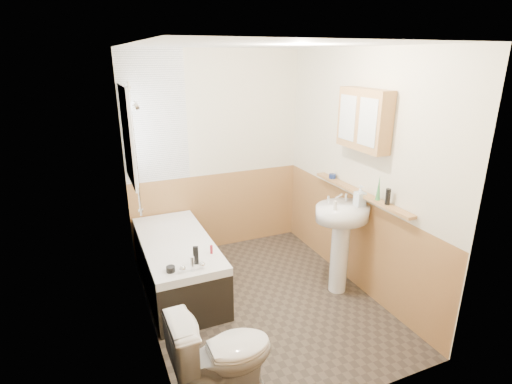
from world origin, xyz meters
TOP-DOWN VIEW (x-y plane):
  - floor at (0.00, 0.00)m, footprint 2.80×2.80m
  - ceiling at (0.00, 0.00)m, footprint 2.80×2.80m
  - wall_back at (0.00, 1.41)m, footprint 2.20×0.02m
  - wall_front at (0.00, -1.41)m, footprint 2.20×0.02m
  - wall_left at (-1.11, 0.00)m, footprint 0.02×2.80m
  - wall_right at (1.11, 0.00)m, footprint 0.02×2.80m
  - wainscot_right at (1.09, 0.00)m, footprint 0.01×2.80m
  - wainscot_front at (0.00, -1.39)m, footprint 2.20×0.01m
  - wainscot_back at (0.00, 1.39)m, footprint 2.20×0.01m
  - tile_cladding_left at (-1.09, 0.00)m, footprint 0.01×2.80m
  - tile_return_back at (-0.73, 1.39)m, footprint 0.75×0.01m
  - window at (-1.06, 0.95)m, footprint 0.03×0.79m
  - bathtub at (-0.73, 0.58)m, footprint 0.70×1.57m
  - shower_riser at (-1.04, 0.64)m, footprint 0.11×0.09m
  - toilet at (-0.76, -1.00)m, footprint 0.76×0.43m
  - sink at (0.84, -0.13)m, footprint 0.57×0.46m
  - pine_shelf at (1.04, -0.11)m, footprint 0.10×1.49m
  - medicine_cabinet at (1.01, -0.12)m, footprint 0.16×0.64m
  - foam_can at (1.04, -0.53)m, footprint 0.05×0.05m
  - green_bottle at (1.04, -0.39)m, footprint 0.06×0.06m
  - black_jar at (1.04, 0.38)m, footprint 0.09×0.09m
  - soap_bottle at (0.99, -0.19)m, footprint 0.10×0.22m
  - clear_bottle at (0.70, -0.19)m, footprint 0.04×0.04m
  - blue_gel at (-0.67, 0.01)m, footprint 0.06×0.04m
  - cream_jar at (-0.92, -0.04)m, footprint 0.11×0.11m
  - orange_bottle at (-0.47, 0.15)m, footprint 0.03×0.03m

SIDE VIEW (x-z plane):
  - floor at x=0.00m, z-range 0.00..0.00m
  - bathtub at x=-0.73m, z-range -0.06..0.66m
  - toilet at x=-0.76m, z-range 0.00..0.74m
  - wainscot_right at x=1.09m, z-range 0.00..1.00m
  - wainscot_front at x=0.00m, z-range 0.00..1.00m
  - wainscot_back at x=0.00m, z-range 0.00..1.00m
  - cream_jar at x=-0.92m, z-range 0.58..0.63m
  - orange_bottle at x=-0.47m, z-range 0.58..0.66m
  - blue_gel at x=-0.67m, z-range 0.58..0.75m
  - sink at x=0.84m, z-range 0.15..1.24m
  - clear_bottle at x=0.70m, z-range 0.98..1.07m
  - soap_bottle at x=0.99m, z-range 0.98..1.07m
  - pine_shelf at x=1.04m, z-range 1.07..1.10m
  - black_jar at x=1.04m, z-range 1.10..1.15m
  - foam_can at x=1.04m, z-range 1.10..1.25m
  - green_bottle at x=1.04m, z-range 1.10..1.34m
  - wall_back at x=0.00m, z-range 0.00..2.50m
  - wall_front at x=0.00m, z-range 0.00..2.50m
  - wall_left at x=-1.11m, z-range 0.00..2.50m
  - wall_right at x=1.11m, z-range 0.00..2.50m
  - tile_cladding_left at x=-1.09m, z-range 0.00..2.50m
  - shower_riser at x=-1.04m, z-range 0.99..2.30m
  - window at x=-1.06m, z-range 1.15..2.15m
  - tile_return_back at x=-0.73m, z-range 1.00..2.50m
  - medicine_cabinet at x=1.01m, z-range 1.54..2.12m
  - ceiling at x=0.00m, z-range 2.50..2.50m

